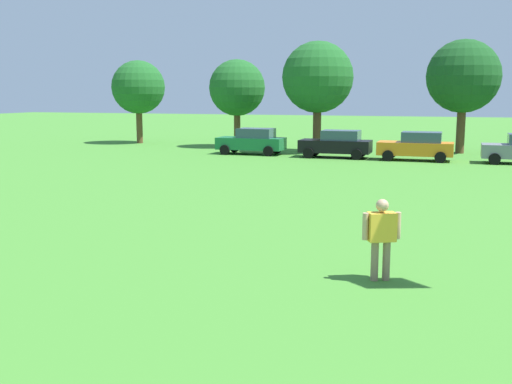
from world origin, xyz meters
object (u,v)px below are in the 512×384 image
(parked_car_orange_2, at_px, (417,146))
(tree_center, at_px, (318,78))
(tree_right, at_px, (463,77))
(parked_car_black_1, at_px, (337,144))
(adult_bystander, at_px, (381,232))
(tree_left, at_px, (237,88))
(tree_far_left, at_px, (138,87))
(parked_car_green_0, at_px, (252,141))

(parked_car_orange_2, bearing_deg, tree_center, -24.97)
(parked_car_orange_2, bearing_deg, tree_right, -113.53)
(parked_car_black_1, distance_m, tree_right, 9.84)
(adult_bystander, height_order, tree_left, tree_left)
(parked_car_black_1, bearing_deg, adult_bystander, 103.04)
(adult_bystander, distance_m, tree_center, 28.73)
(parked_car_orange_2, relative_size, tree_far_left, 0.67)
(tree_far_left, height_order, tree_right, tree_right)
(tree_center, bearing_deg, tree_right, 14.71)
(parked_car_green_0, bearing_deg, parked_car_black_1, 175.90)
(parked_car_black_1, bearing_deg, parked_car_orange_2, 178.52)
(parked_car_orange_2, xyz_separation_m, tree_center, (-6.68, 3.11, 4.06))
(parked_car_orange_2, xyz_separation_m, tree_far_left, (-21.71, 6.32, 3.50))
(parked_car_black_1, xyz_separation_m, tree_left, (-8.38, 5.24, 3.42))
(parked_car_green_0, bearing_deg, tree_right, -158.70)
(parked_car_orange_2, xyz_separation_m, tree_left, (-13.14, 5.36, 3.42))
(tree_right, bearing_deg, tree_center, -165.29)
(tree_far_left, bearing_deg, adult_bystander, -53.58)
(parked_car_green_0, bearing_deg, adult_bystander, 114.36)
(parked_car_green_0, relative_size, tree_center, 0.59)
(tree_far_left, height_order, tree_left, tree_far_left)
(adult_bystander, relative_size, parked_car_black_1, 0.40)
(parked_car_green_0, distance_m, tree_right, 14.27)
(parked_car_orange_2, xyz_separation_m, tree_right, (2.39, 5.49, 4.11))
(parked_car_black_1, distance_m, tree_center, 5.39)
(parked_car_black_1, bearing_deg, parked_car_green_0, -4.10)
(adult_bystander, bearing_deg, parked_car_black_1, -102.92)
(adult_bystander, height_order, parked_car_green_0, adult_bystander)
(parked_car_green_0, distance_m, parked_car_orange_2, 10.36)
(parked_car_black_1, distance_m, parked_car_orange_2, 4.76)
(tree_center, bearing_deg, tree_left, 160.81)
(tree_center, bearing_deg, parked_car_orange_2, -24.97)
(parked_car_orange_2, distance_m, tree_center, 8.41)
(parked_car_green_0, distance_m, parked_car_black_1, 5.60)
(parked_car_black_1, height_order, parked_car_orange_2, same)
(parked_car_green_0, xyz_separation_m, tree_right, (12.73, 4.96, 4.11))
(parked_car_green_0, height_order, tree_far_left, tree_far_left)
(tree_center, bearing_deg, tree_far_left, 167.94)
(parked_car_green_0, relative_size, parked_car_black_1, 1.00)
(tree_far_left, relative_size, tree_center, 0.89)
(parked_car_green_0, xyz_separation_m, tree_left, (-2.80, 4.84, 3.42))
(parked_car_black_1, relative_size, tree_right, 0.58)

